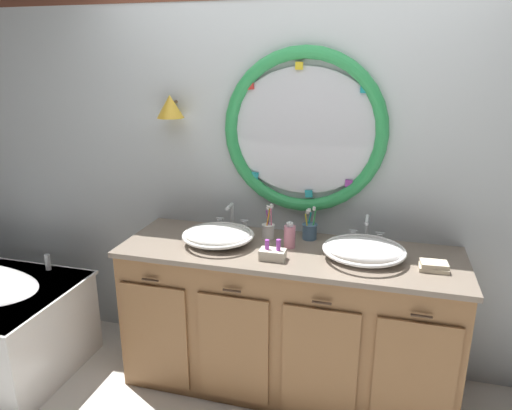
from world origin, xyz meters
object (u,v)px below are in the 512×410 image
soap_dispenser (290,236)px  sink_basin_right (364,250)px  toothbrush_holder_right (310,230)px  folded_hand_towel (434,266)px  toothbrush_holder_left (268,230)px  sink_basin_left (218,235)px  toiletry_basket (273,254)px

soap_dispenser → sink_basin_right: bearing=-8.6°
toothbrush_holder_right → folded_hand_towel: bearing=-21.1°
toothbrush_holder_left → folded_hand_towel: 0.97m
sink_basin_left → soap_dispenser: 0.42m
toothbrush_holder_right → sink_basin_right: bearing=-33.9°
sink_basin_left → toothbrush_holder_left: bearing=33.2°
toothbrush_holder_right → folded_hand_towel: toothbrush_holder_right is taller
toothbrush_holder_right → sink_basin_left: bearing=-156.1°
toothbrush_holder_left → toothbrush_holder_right: bearing=12.3°
soap_dispenser → toiletry_basket: bearing=-105.2°
toothbrush_holder_left → toiletry_basket: (0.10, -0.31, -0.02)m
sink_basin_right → toiletry_basket: toiletry_basket is taller
toiletry_basket → sink_basin_left: bearing=159.9°
sink_basin_left → toiletry_basket: size_ratio=3.04×
soap_dispenser → folded_hand_towel: (0.79, -0.11, -0.05)m
soap_dispenser → folded_hand_towel: soap_dispenser is taller
sink_basin_left → toothbrush_holder_left: (0.26, 0.17, 0.00)m
toiletry_basket → folded_hand_towel: bearing=6.2°
toothbrush_holder_left → soap_dispenser: bearing=-34.9°
toothbrush_holder_left → sink_basin_right: bearing=-16.5°
sink_basin_right → folded_hand_towel: sink_basin_right is taller
toothbrush_holder_left → soap_dispenser: size_ratio=1.36×
sink_basin_right → toothbrush_holder_left: 0.61m
sink_basin_left → sink_basin_right: sink_basin_right is taller
sink_basin_left → folded_hand_towel: (1.21, -0.04, -0.03)m
sink_basin_right → soap_dispenser: (-0.43, 0.06, 0.01)m
sink_basin_left → folded_hand_towel: size_ratio=2.89×
folded_hand_towel → toothbrush_holder_left: bearing=167.2°
folded_hand_towel → toiletry_basket: toiletry_basket is taller
sink_basin_right → toothbrush_holder_left: (-0.58, 0.17, -0.00)m
folded_hand_towel → toiletry_basket: (-0.84, -0.09, 0.01)m
soap_dispenser → sink_basin_left: bearing=-171.2°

